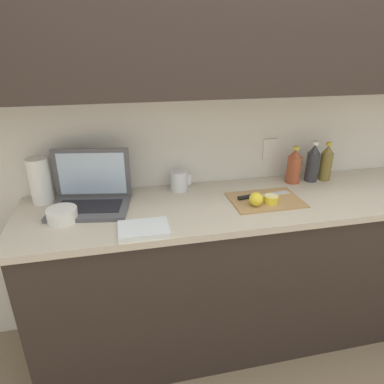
{
  "coord_description": "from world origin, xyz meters",
  "views": [
    {
      "loc": [
        -0.69,
        -1.52,
        1.65
      ],
      "look_at": [
        -0.36,
        -0.01,
        0.98
      ],
      "focal_mm": 32.0,
      "sensor_mm": 36.0,
      "label": 1
    }
  ],
  "objects_px": {
    "bottle_water_clear": "(294,166)",
    "lemon_half_cut": "(271,199)",
    "cutting_board": "(266,200)",
    "measuring_cup": "(179,181)",
    "paper_towel_roll": "(40,181)",
    "laptop": "(91,194)",
    "bowl_white": "(62,215)",
    "bottle_green_soda": "(326,163)",
    "bottle_oil_tall": "(313,163)",
    "knife": "(255,196)",
    "lemon_whole_beside": "(256,199)"
  },
  "relations": [
    {
      "from": "measuring_cup",
      "to": "paper_towel_roll",
      "type": "relative_size",
      "value": 0.5
    },
    {
      "from": "lemon_half_cut",
      "to": "bottle_oil_tall",
      "type": "distance_m",
      "value": 0.45
    },
    {
      "from": "bottle_oil_tall",
      "to": "bowl_white",
      "type": "bearing_deg",
      "value": -171.28
    },
    {
      "from": "paper_towel_roll",
      "to": "lemon_whole_beside",
      "type": "bearing_deg",
      "value": -15.63
    },
    {
      "from": "cutting_board",
      "to": "bottle_oil_tall",
      "type": "xyz_separation_m",
      "value": [
        0.38,
        0.21,
        0.1
      ]
    },
    {
      "from": "laptop",
      "to": "bottle_green_soda",
      "type": "xyz_separation_m",
      "value": [
        1.35,
        0.08,
        0.04
      ]
    },
    {
      "from": "bottle_oil_tall",
      "to": "measuring_cup",
      "type": "relative_size",
      "value": 2.04
    },
    {
      "from": "laptop",
      "to": "lemon_half_cut",
      "type": "distance_m",
      "value": 0.91
    },
    {
      "from": "cutting_board",
      "to": "paper_towel_roll",
      "type": "bearing_deg",
      "value": 168.28
    },
    {
      "from": "lemon_whole_beside",
      "to": "bottle_water_clear",
      "type": "xyz_separation_m",
      "value": [
        0.34,
        0.27,
        0.06
      ]
    },
    {
      "from": "measuring_cup",
      "to": "bottle_green_soda",
      "type": "bearing_deg",
      "value": -1.7
    },
    {
      "from": "laptop",
      "to": "bottle_green_soda",
      "type": "distance_m",
      "value": 1.35
    },
    {
      "from": "knife",
      "to": "bowl_white",
      "type": "relative_size",
      "value": 2.23
    },
    {
      "from": "measuring_cup",
      "to": "paper_towel_roll",
      "type": "distance_m",
      "value": 0.72
    },
    {
      "from": "cutting_board",
      "to": "bottle_water_clear",
      "type": "xyz_separation_m",
      "value": [
        0.26,
        0.21,
        0.09
      ]
    },
    {
      "from": "cutting_board",
      "to": "paper_towel_roll",
      "type": "distance_m",
      "value": 1.16
    },
    {
      "from": "bottle_oil_tall",
      "to": "bowl_white",
      "type": "relative_size",
      "value": 1.73
    },
    {
      "from": "knife",
      "to": "lemon_whole_beside",
      "type": "xyz_separation_m",
      "value": [
        -0.03,
        -0.09,
        0.03
      ]
    },
    {
      "from": "lemon_whole_beside",
      "to": "bottle_green_soda",
      "type": "bearing_deg",
      "value": 26.2
    },
    {
      "from": "cutting_board",
      "to": "bottle_green_soda",
      "type": "bearing_deg",
      "value": 24.2
    },
    {
      "from": "bottle_green_soda",
      "to": "bowl_white",
      "type": "relative_size",
      "value": 1.67
    },
    {
      "from": "cutting_board",
      "to": "bottle_water_clear",
      "type": "distance_m",
      "value": 0.35
    },
    {
      "from": "cutting_board",
      "to": "bottle_oil_tall",
      "type": "relative_size",
      "value": 1.53
    },
    {
      "from": "bottle_oil_tall",
      "to": "paper_towel_roll",
      "type": "xyz_separation_m",
      "value": [
        -1.5,
        0.03,
        0.01
      ]
    },
    {
      "from": "lemon_whole_beside",
      "to": "bottle_water_clear",
      "type": "bearing_deg",
      "value": 38.36
    },
    {
      "from": "knife",
      "to": "lemon_half_cut",
      "type": "xyz_separation_m",
      "value": [
        0.05,
        -0.08,
        0.01
      ]
    },
    {
      "from": "lemon_whole_beside",
      "to": "bottle_green_soda",
      "type": "relative_size",
      "value": 0.3
    },
    {
      "from": "paper_towel_roll",
      "to": "cutting_board",
      "type": "bearing_deg",
      "value": -11.72
    },
    {
      "from": "bowl_white",
      "to": "measuring_cup",
      "type": "bearing_deg",
      "value": 21.96
    },
    {
      "from": "cutting_board",
      "to": "bowl_white",
      "type": "bearing_deg",
      "value": -179.82
    },
    {
      "from": "bottle_green_soda",
      "to": "bowl_white",
      "type": "bearing_deg",
      "value": -171.79
    },
    {
      "from": "laptop",
      "to": "cutting_board",
      "type": "xyz_separation_m",
      "value": [
        0.88,
        -0.13,
        -0.06
      ]
    },
    {
      "from": "bottle_water_clear",
      "to": "lemon_half_cut",
      "type": "bearing_deg",
      "value": -134.85
    },
    {
      "from": "laptop",
      "to": "paper_towel_roll",
      "type": "height_order",
      "value": "laptop"
    },
    {
      "from": "cutting_board",
      "to": "lemon_half_cut",
      "type": "distance_m",
      "value": 0.05
    },
    {
      "from": "lemon_whole_beside",
      "to": "lemon_half_cut",
      "type": "bearing_deg",
      "value": 10.61
    },
    {
      "from": "cutting_board",
      "to": "lemon_half_cut",
      "type": "bearing_deg",
      "value": -78.86
    },
    {
      "from": "knife",
      "to": "bottle_oil_tall",
      "type": "xyz_separation_m",
      "value": [
        0.42,
        0.17,
        0.09
      ]
    },
    {
      "from": "lemon_half_cut",
      "to": "paper_towel_roll",
      "type": "height_order",
      "value": "paper_towel_roll"
    },
    {
      "from": "cutting_board",
      "to": "bowl_white",
      "type": "distance_m",
      "value": 1.01
    },
    {
      "from": "measuring_cup",
      "to": "lemon_whole_beside",
      "type": "bearing_deg",
      "value": -41.29
    },
    {
      "from": "bottle_water_clear",
      "to": "paper_towel_roll",
      "type": "height_order",
      "value": "paper_towel_roll"
    },
    {
      "from": "bottle_green_soda",
      "to": "paper_towel_roll",
      "type": "distance_m",
      "value": 1.59
    },
    {
      "from": "lemon_half_cut",
      "to": "bowl_white",
      "type": "xyz_separation_m",
      "value": [
        -1.01,
        0.04,
        0.0
      ]
    },
    {
      "from": "paper_towel_roll",
      "to": "bowl_white",
      "type": "bearing_deg",
      "value": -62.65
    },
    {
      "from": "bottle_water_clear",
      "to": "bowl_white",
      "type": "xyz_separation_m",
      "value": [
        -1.26,
        -0.21,
        -0.07
      ]
    },
    {
      "from": "paper_towel_roll",
      "to": "bottle_water_clear",
      "type": "bearing_deg",
      "value": -1.04
    },
    {
      "from": "measuring_cup",
      "to": "bowl_white",
      "type": "distance_m",
      "value": 0.64
    },
    {
      "from": "lemon_whole_beside",
      "to": "bottle_green_soda",
      "type": "distance_m",
      "value": 0.61
    },
    {
      "from": "bottle_green_soda",
      "to": "measuring_cup",
      "type": "xyz_separation_m",
      "value": [
        -0.88,
        0.03,
        -0.05
      ]
    }
  ]
}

